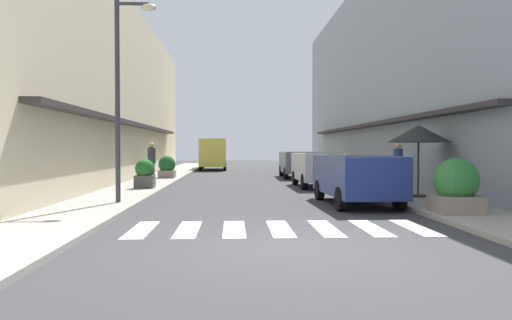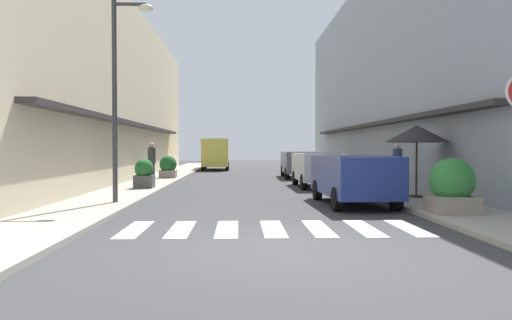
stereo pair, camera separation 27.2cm
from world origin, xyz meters
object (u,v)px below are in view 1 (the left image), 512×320
(street_lamp, at_px, (124,79))
(pedestrian_walking_near, at_px, (398,165))
(pedestrian_walking_far, at_px, (152,162))
(delivery_van, at_px, (213,151))
(cafe_umbrella, at_px, (419,134))
(planter_far, at_px, (167,167))
(parked_car_near, at_px, (356,174))
(parked_car_far, at_px, (298,161))
(planter_corner, at_px, (456,186))
(planter_midblock, at_px, (145,174))
(parked_car_mid, at_px, (318,166))

(street_lamp, relative_size, pedestrian_walking_near, 3.31)
(pedestrian_walking_far, bearing_deg, street_lamp, 143.56)
(delivery_van, distance_m, pedestrian_walking_far, 16.56)
(cafe_umbrella, distance_m, planter_far, 14.17)
(parked_car_near, bearing_deg, pedestrian_walking_near, 56.37)
(parked_car_far, height_order, planter_corner, parked_car_far)
(planter_corner, bearing_deg, planter_far, 121.56)
(delivery_van, bearing_deg, pedestrian_walking_near, -68.83)
(parked_car_near, xyz_separation_m, planter_corner, (1.76, -2.73, -0.17))
(parked_car_far, bearing_deg, planter_far, -167.65)
(parked_car_far, xyz_separation_m, pedestrian_walking_far, (-7.16, -5.95, 0.15))
(delivery_van, xyz_separation_m, street_lamp, (-1.59, -23.76, 2.24))
(parked_car_near, bearing_deg, planter_midblock, 144.53)
(street_lamp, relative_size, planter_corner, 4.42)
(parked_car_far, xyz_separation_m, delivery_van, (-5.16, 10.48, 0.48))
(parked_car_mid, relative_size, pedestrian_walking_far, 2.22)
(pedestrian_walking_far, bearing_deg, pedestrian_walking_near, -149.17)
(delivery_van, bearing_deg, pedestrian_walking_far, -96.95)
(planter_corner, xyz_separation_m, pedestrian_walking_near, (0.78, 6.55, 0.30))
(planter_midblock, xyz_separation_m, planter_far, (-0.02, 6.62, 0.00))
(cafe_umbrella, bearing_deg, parked_car_far, 100.72)
(parked_car_mid, height_order, delivery_van, delivery_van)
(delivery_van, relative_size, planter_corner, 4.12)
(planter_corner, bearing_deg, parked_car_far, 96.28)
(parked_car_near, distance_m, parked_car_far, 13.21)
(planter_corner, bearing_deg, delivery_van, 104.66)
(pedestrian_walking_near, bearing_deg, planter_midblock, -151.68)
(delivery_van, height_order, pedestrian_walking_near, delivery_van)
(planter_midblock, bearing_deg, parked_car_mid, 12.13)
(street_lamp, height_order, pedestrian_walking_near, street_lamp)
(planter_corner, relative_size, planter_midblock, 1.17)
(delivery_van, distance_m, pedestrian_walking_near, 21.32)
(delivery_van, height_order, street_lamp, street_lamp)
(pedestrian_walking_near, relative_size, pedestrian_walking_far, 0.98)
(parked_car_mid, xyz_separation_m, pedestrian_walking_near, (2.54, -2.73, 0.13))
(parked_car_mid, height_order, planter_midblock, parked_car_mid)
(parked_car_far, bearing_deg, parked_car_near, -90.00)
(planter_far, distance_m, pedestrian_walking_near, 12.42)
(parked_car_far, height_order, planter_midblock, parked_car_far)
(parked_car_mid, relative_size, planter_corner, 3.03)
(parked_car_mid, bearing_deg, delivery_van, 106.75)
(planter_far, xyz_separation_m, pedestrian_walking_far, (-0.08, -4.40, 0.40))
(planter_corner, relative_size, planter_far, 1.15)
(parked_car_near, height_order, planter_far, parked_car_near)
(parked_car_mid, height_order, pedestrian_walking_far, pedestrian_walking_far)
(cafe_umbrella, distance_m, planter_corner, 4.13)
(pedestrian_walking_far, bearing_deg, planter_midblock, 142.81)
(street_lamp, bearing_deg, parked_car_far, 63.04)
(street_lamp, distance_m, cafe_umbrella, 9.24)
(parked_car_far, distance_m, cafe_umbrella, 12.35)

